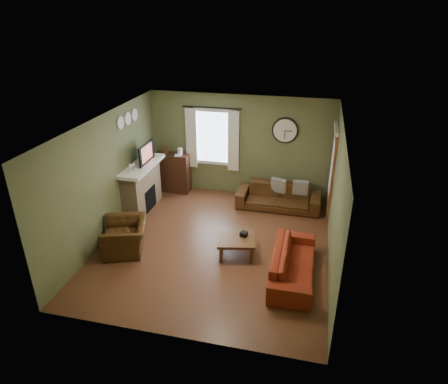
% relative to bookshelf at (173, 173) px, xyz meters
% --- Properties ---
extents(floor, '(4.60, 5.20, 0.00)m').
position_rel_bookshelf_xyz_m(floor, '(1.74, -2.34, -0.52)').
color(floor, brown).
rests_on(floor, ground).
extents(ceiling, '(4.60, 5.20, 0.00)m').
position_rel_bookshelf_xyz_m(ceiling, '(1.74, -2.34, 2.08)').
color(ceiling, white).
rests_on(ceiling, ground).
extents(wall_left, '(0.00, 5.20, 2.60)m').
position_rel_bookshelf_xyz_m(wall_left, '(-0.56, -2.34, 0.78)').
color(wall_left, '#5F683F').
rests_on(wall_left, ground).
extents(wall_right, '(0.00, 5.20, 2.60)m').
position_rel_bookshelf_xyz_m(wall_right, '(4.04, -2.34, 0.78)').
color(wall_right, '#5F683F').
rests_on(wall_right, ground).
extents(wall_back, '(4.60, 0.00, 2.60)m').
position_rel_bookshelf_xyz_m(wall_back, '(1.74, 0.26, 0.78)').
color(wall_back, '#5F683F').
rests_on(wall_back, ground).
extents(wall_front, '(4.60, 0.00, 2.60)m').
position_rel_bookshelf_xyz_m(wall_front, '(1.74, -4.94, 0.78)').
color(wall_front, '#5F683F').
rests_on(wall_front, ground).
extents(fireplace, '(0.40, 1.40, 1.10)m').
position_rel_bookshelf_xyz_m(fireplace, '(-0.36, -1.19, 0.03)').
color(fireplace, tan).
rests_on(fireplace, floor).
extents(firebox, '(0.04, 0.60, 0.55)m').
position_rel_bookshelf_xyz_m(firebox, '(-0.17, -1.19, -0.22)').
color(firebox, black).
rests_on(firebox, fireplace).
extents(mantel, '(0.58, 1.60, 0.08)m').
position_rel_bookshelf_xyz_m(mantel, '(-0.33, -1.19, 0.62)').
color(mantel, white).
rests_on(mantel, fireplace).
extents(tv, '(0.08, 0.60, 0.35)m').
position_rel_bookshelf_xyz_m(tv, '(-0.31, -1.04, 0.83)').
color(tv, black).
rests_on(tv, mantel).
extents(tv_screen, '(0.02, 0.62, 0.36)m').
position_rel_bookshelf_xyz_m(tv_screen, '(-0.23, -1.04, 0.89)').
color(tv_screen, '#994C3F').
rests_on(tv_screen, mantel).
extents(medallion_left, '(0.28, 0.28, 0.03)m').
position_rel_bookshelf_xyz_m(medallion_left, '(-0.54, -1.54, 1.73)').
color(medallion_left, white).
rests_on(medallion_left, wall_left).
extents(medallion_mid, '(0.28, 0.28, 0.03)m').
position_rel_bookshelf_xyz_m(medallion_mid, '(-0.54, -1.19, 1.73)').
color(medallion_mid, white).
rests_on(medallion_mid, wall_left).
extents(medallion_right, '(0.28, 0.28, 0.03)m').
position_rel_bookshelf_xyz_m(medallion_right, '(-0.54, -0.84, 1.73)').
color(medallion_right, white).
rests_on(medallion_right, wall_left).
extents(window_pane, '(1.00, 0.02, 1.30)m').
position_rel_bookshelf_xyz_m(window_pane, '(1.04, 0.24, 0.98)').
color(window_pane, silver).
rests_on(window_pane, wall_back).
extents(curtain_rod, '(0.03, 0.03, 1.50)m').
position_rel_bookshelf_xyz_m(curtain_rod, '(1.04, 0.14, 1.75)').
color(curtain_rod, black).
rests_on(curtain_rod, wall_back).
extents(curtain_left, '(0.28, 0.04, 1.55)m').
position_rel_bookshelf_xyz_m(curtain_left, '(0.49, 0.14, 0.93)').
color(curtain_left, silver).
rests_on(curtain_left, wall_back).
extents(curtain_right, '(0.28, 0.04, 1.55)m').
position_rel_bookshelf_xyz_m(curtain_right, '(1.59, 0.14, 0.93)').
color(curtain_right, silver).
rests_on(curtain_right, wall_back).
extents(wall_clock, '(0.64, 0.06, 0.64)m').
position_rel_bookshelf_xyz_m(wall_clock, '(2.84, 0.21, 1.28)').
color(wall_clock, white).
rests_on(wall_clock, wall_back).
extents(door, '(0.05, 0.90, 2.10)m').
position_rel_bookshelf_xyz_m(door, '(4.01, -0.49, 0.53)').
color(door, brown).
rests_on(door, floor).
extents(bookshelf, '(0.88, 0.37, 1.04)m').
position_rel_bookshelf_xyz_m(bookshelf, '(0.00, 0.00, 0.00)').
color(bookshelf, '#371D12').
rests_on(bookshelf, floor).
extents(book, '(0.22, 0.26, 0.02)m').
position_rel_bookshelf_xyz_m(book, '(0.11, -0.10, 0.44)').
color(book, '#54361E').
rests_on(book, bookshelf).
extents(sofa_brown, '(2.01, 0.78, 0.59)m').
position_rel_bookshelf_xyz_m(sofa_brown, '(2.83, -0.34, -0.23)').
color(sofa_brown, '#3E2510').
rests_on(sofa_brown, floor).
extents(pillow_left, '(0.37, 0.12, 0.36)m').
position_rel_bookshelf_xyz_m(pillow_left, '(3.33, -0.25, 0.03)').
color(pillow_left, gray).
rests_on(pillow_left, sofa_brown).
extents(pillow_right, '(0.37, 0.22, 0.36)m').
position_rel_bookshelf_xyz_m(pillow_right, '(2.81, -0.24, 0.03)').
color(pillow_right, gray).
rests_on(pillow_right, sofa_brown).
extents(sofa_red, '(0.74, 1.90, 0.56)m').
position_rel_bookshelf_xyz_m(sofa_red, '(3.40, -3.01, -0.24)').
color(sofa_red, maroon).
rests_on(sofa_red, floor).
extents(armchair, '(1.12, 1.19, 0.63)m').
position_rel_bookshelf_xyz_m(armchair, '(0.02, -2.93, -0.21)').
color(armchair, '#3E2510').
rests_on(armchair, floor).
extents(coffee_table, '(0.87, 0.87, 0.39)m').
position_rel_bookshelf_xyz_m(coffee_table, '(2.23, -2.56, -0.32)').
color(coffee_table, '#54361E').
rests_on(coffee_table, floor).
extents(tissue_box, '(0.16, 0.16, 0.09)m').
position_rel_bookshelf_xyz_m(tissue_box, '(2.37, -2.48, -0.12)').
color(tissue_box, black).
rests_on(tissue_box, coffee_table).
extents(wine_glass_a, '(0.08, 0.08, 0.22)m').
position_rel_bookshelf_xyz_m(wine_glass_a, '(-0.31, -1.74, 0.77)').
color(wine_glass_a, white).
rests_on(wine_glass_a, mantel).
extents(wine_glass_b, '(0.06, 0.06, 0.18)m').
position_rel_bookshelf_xyz_m(wine_glass_b, '(-0.31, -1.58, 0.75)').
color(wine_glass_b, white).
rests_on(wine_glass_b, mantel).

